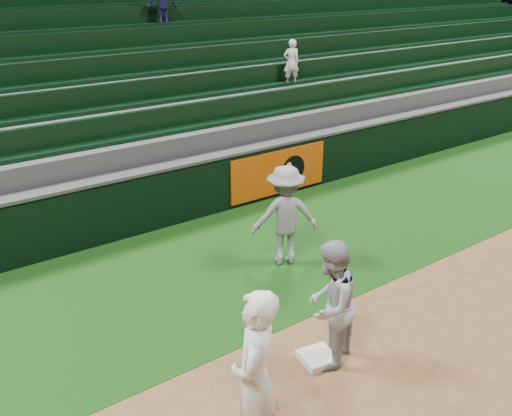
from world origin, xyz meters
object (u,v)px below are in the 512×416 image
at_px(first_baseman, 255,379).
at_px(baserunner, 330,305).
at_px(first_base, 318,358).
at_px(base_coach, 285,215).

xyz_separation_m(first_baseman, baserunner, (1.68, 0.69, -0.12)).
xyz_separation_m(first_base, first_baseman, (-1.60, -0.77, 0.95)).
distance_m(first_base, baserunner, 0.84).
xyz_separation_m(first_base, baserunner, (0.08, -0.08, 0.83)).
relative_size(first_base, base_coach, 0.25).
bearing_deg(baserunner, first_base, -71.08).
bearing_deg(first_baseman, baserunner, 159.73).
height_order(first_base, baserunner, baserunner).
xyz_separation_m(baserunner, base_coach, (1.31, 2.53, 0.02)).
distance_m(first_baseman, base_coach, 4.39).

